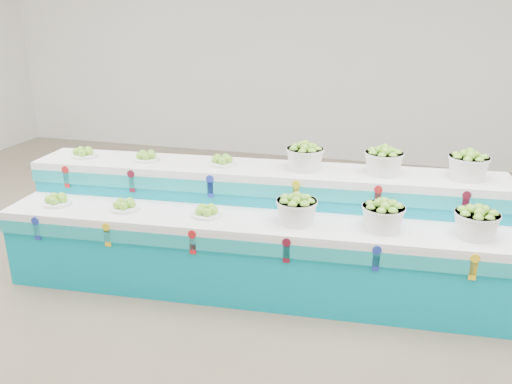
# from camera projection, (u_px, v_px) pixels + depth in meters

# --- Properties ---
(ground) EXTENTS (10.00, 10.00, 0.00)m
(ground) POSITION_uv_depth(u_px,v_px,m) (148.00, 302.00, 4.40)
(ground) COLOR brown
(ground) RESTS_ON ground
(back_wall) EXTENTS (10.00, 0.00, 10.00)m
(back_wall) POSITION_uv_depth(u_px,v_px,m) (281.00, 37.00, 8.26)
(back_wall) COLOR silver
(back_wall) RESTS_ON ground
(display_stand) EXTENTS (4.50, 1.48, 1.02)m
(display_stand) POSITION_uv_depth(u_px,v_px,m) (256.00, 229.00, 4.61)
(display_stand) COLOR #0497B5
(display_stand) RESTS_ON ground
(plate_lower_left) EXTENTS (0.28, 0.28, 0.10)m
(plate_lower_left) POSITION_uv_depth(u_px,v_px,m) (56.00, 199.00, 4.61)
(plate_lower_left) COLOR white
(plate_lower_left) RESTS_ON display_stand
(plate_lower_mid) EXTENTS (0.28, 0.28, 0.10)m
(plate_lower_mid) POSITION_uv_depth(u_px,v_px,m) (124.00, 204.00, 4.48)
(plate_lower_mid) COLOR white
(plate_lower_mid) RESTS_ON display_stand
(plate_lower_right) EXTENTS (0.28, 0.28, 0.10)m
(plate_lower_right) POSITION_uv_depth(u_px,v_px,m) (207.00, 210.00, 4.34)
(plate_lower_right) COLOR white
(plate_lower_right) RESTS_ON display_stand
(basket_lower_left) EXTENTS (0.37, 0.37, 0.25)m
(basket_lower_left) POSITION_uv_depth(u_px,v_px,m) (297.00, 209.00, 4.17)
(basket_lower_left) COLOR silver
(basket_lower_left) RESTS_ON display_stand
(basket_lower_mid) EXTENTS (0.37, 0.37, 0.25)m
(basket_lower_mid) POSITION_uv_depth(u_px,v_px,m) (383.00, 215.00, 4.05)
(basket_lower_mid) COLOR silver
(basket_lower_mid) RESTS_ON display_stand
(basket_lower_right) EXTENTS (0.37, 0.37, 0.25)m
(basket_lower_right) POSITION_uv_depth(u_px,v_px,m) (476.00, 222.00, 3.92)
(basket_lower_right) COLOR silver
(basket_lower_right) RESTS_ON display_stand
(plate_upper_left) EXTENTS (0.28, 0.28, 0.10)m
(plate_upper_left) POSITION_uv_depth(u_px,v_px,m) (83.00, 152.00, 5.01)
(plate_upper_left) COLOR white
(plate_upper_left) RESTS_ON display_stand
(plate_upper_mid) EXTENTS (0.28, 0.28, 0.10)m
(plate_upper_mid) POSITION_uv_depth(u_px,v_px,m) (146.00, 155.00, 4.89)
(plate_upper_mid) COLOR white
(plate_upper_mid) RESTS_ON display_stand
(plate_upper_right) EXTENTS (0.28, 0.28, 0.10)m
(plate_upper_right) POSITION_uv_depth(u_px,v_px,m) (222.00, 160.00, 4.75)
(plate_upper_right) COLOR white
(plate_upper_right) RESTS_ON display_stand
(basket_upper_left) EXTENTS (0.37, 0.37, 0.25)m
(basket_upper_left) POSITION_uv_depth(u_px,v_px,m) (305.00, 156.00, 4.58)
(basket_upper_left) COLOR silver
(basket_upper_left) RESTS_ON display_stand
(basket_upper_mid) EXTENTS (0.37, 0.37, 0.25)m
(basket_upper_mid) POSITION_uv_depth(u_px,v_px,m) (384.00, 161.00, 4.45)
(basket_upper_mid) COLOR silver
(basket_upper_mid) RESTS_ON display_stand
(basket_upper_right) EXTENTS (0.37, 0.37, 0.25)m
(basket_upper_right) POSITION_uv_depth(u_px,v_px,m) (468.00, 165.00, 4.32)
(basket_upper_right) COLOR silver
(basket_upper_right) RESTS_ON display_stand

